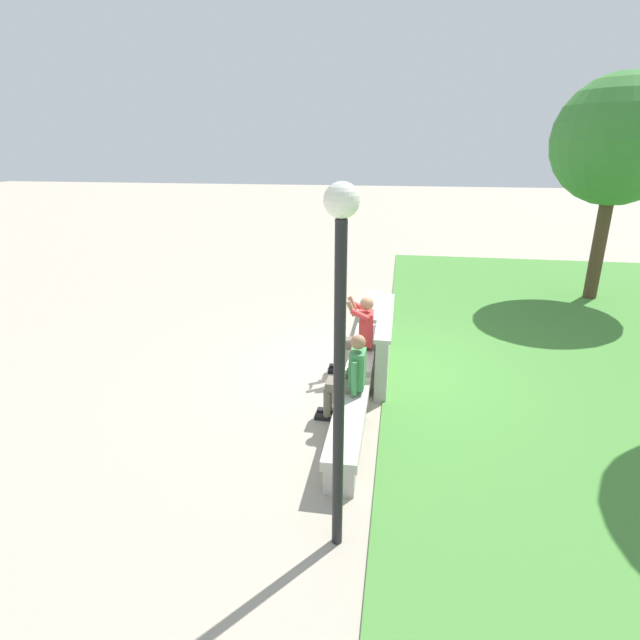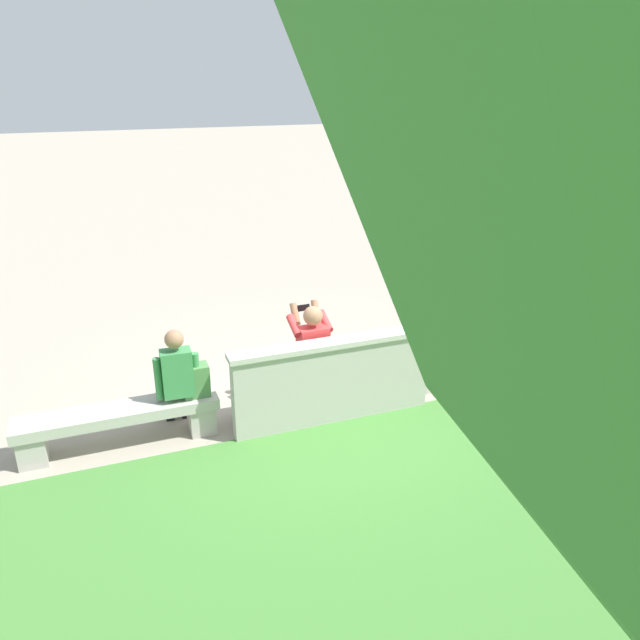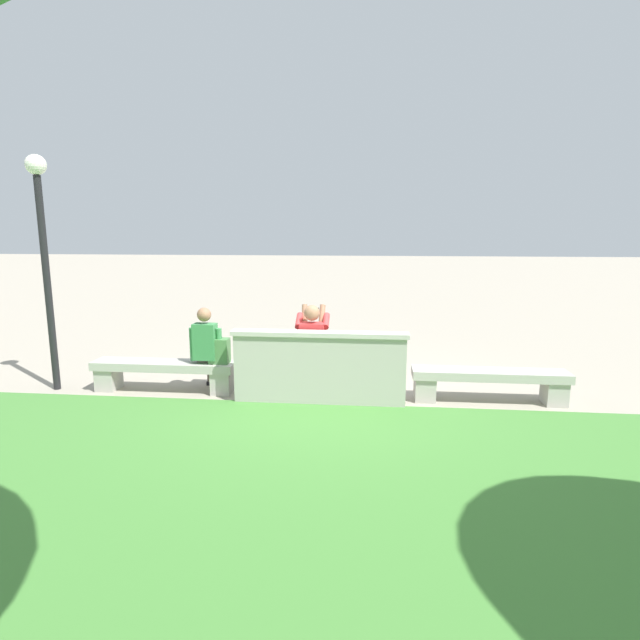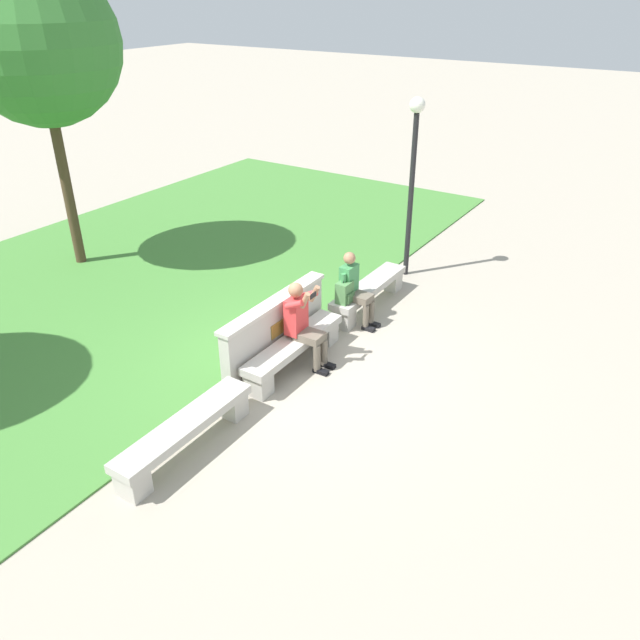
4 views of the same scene
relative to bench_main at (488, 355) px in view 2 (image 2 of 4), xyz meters
name	(u,v)px [view 2 (image 2 of 4)]	position (x,y,z in m)	size (l,w,h in m)	color
ground_plane	(322,407)	(2.31, 0.00, -0.30)	(80.00, 80.00, 0.00)	#A89E8C
bench_main	(488,355)	(0.00, 0.00, 0.00)	(2.10, 0.40, 0.45)	#B7B2A8
bench_near	(322,384)	(2.31, 0.00, 0.00)	(2.10, 0.40, 0.45)	#B7B2A8
bench_mid	(119,420)	(4.63, 0.00, 0.00)	(2.10, 0.40, 0.45)	#B7B2A8
backrest_wall_with_plaque	(333,381)	(2.31, 0.34, 0.21)	(2.36, 0.24, 1.01)	#B7B2A8
person_photographer	(309,350)	(2.45, -0.08, 0.43)	(0.48, 0.73, 1.32)	black
person_distant	(177,377)	(3.98, -0.07, 0.37)	(0.48, 0.68, 1.26)	black
backpack	(196,380)	(3.79, 0.00, 0.32)	(0.28, 0.24, 0.43)	#4C7F47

